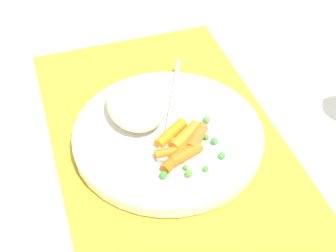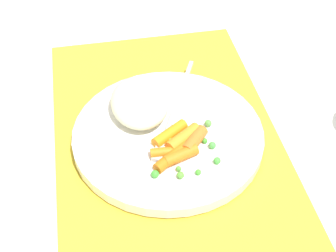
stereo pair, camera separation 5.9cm
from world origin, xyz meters
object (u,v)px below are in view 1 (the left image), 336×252
at_px(fork, 170,116).
at_px(carrot_portion, 183,143).
at_px(plate, 168,135).
at_px(rice_mound, 136,105).

bearing_deg(fork, carrot_portion, -2.13).
distance_m(plate, fork, 0.03).
bearing_deg(rice_mound, plate, 34.20).
relative_size(plate, carrot_portion, 3.10).
bearing_deg(plate, fork, 155.37).
distance_m(carrot_portion, fork, 0.06).
bearing_deg(plate, carrot_portion, 14.33).
bearing_deg(carrot_portion, rice_mound, -153.43).
height_order(plate, rice_mound, rice_mound).
relative_size(rice_mound, carrot_portion, 1.27).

